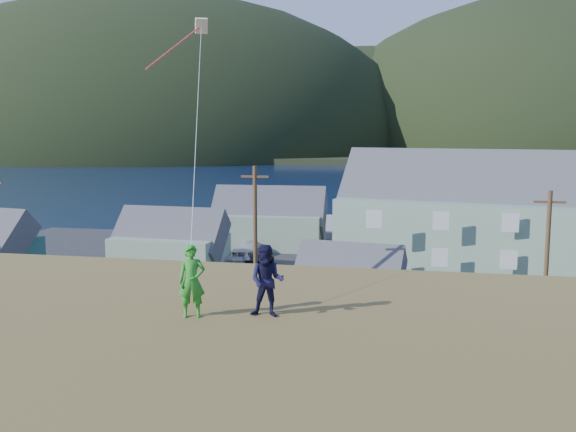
# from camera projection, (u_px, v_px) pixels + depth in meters

# --- Properties ---
(ground) EXTENTS (900.00, 900.00, 0.00)m
(ground) POSITION_uv_depth(u_px,v_px,m) (296.00, 344.00, 35.29)
(ground) COLOR #0A1638
(ground) RESTS_ON ground
(grass_strip) EXTENTS (110.00, 8.00, 0.10)m
(grass_strip) POSITION_uv_depth(u_px,v_px,m) (289.00, 356.00, 33.34)
(grass_strip) COLOR #4C3D19
(grass_strip) RESTS_ON ground
(waterfront_lot) EXTENTS (72.00, 36.00, 0.12)m
(waterfront_lot) POSITION_uv_depth(u_px,v_px,m) (334.00, 275.00, 51.81)
(waterfront_lot) COLOR #28282B
(waterfront_lot) RESTS_ON ground
(wharf) EXTENTS (26.00, 14.00, 0.90)m
(wharf) POSITION_uv_depth(u_px,v_px,m) (307.00, 226.00, 75.26)
(wharf) COLOR gray
(wharf) RESTS_ON ground
(far_shore) EXTENTS (900.00, 320.00, 2.00)m
(far_shore) POSITION_uv_depth(u_px,v_px,m) (403.00, 148.00, 355.96)
(far_shore) COLOR black
(far_shore) RESTS_ON ground
(far_hills) EXTENTS (760.00, 265.00, 143.00)m
(far_hills) POSITION_uv_depth(u_px,v_px,m) (479.00, 149.00, 299.82)
(far_hills) COLOR black
(far_hills) RESTS_ON ground
(lodge) EXTENTS (35.77, 16.58, 12.15)m
(lodge) POSITION_uv_depth(u_px,v_px,m) (554.00, 218.00, 51.23)
(lodge) COLOR gray
(lodge) RESTS_ON waterfront_lot
(shed_palegreen_near) EXTENTS (9.31, 6.18, 6.52)m
(shed_palegreen_near) POSITION_uv_depth(u_px,v_px,m) (170.00, 244.00, 52.22)
(shed_palegreen_near) COLOR gray
(shed_palegreen_near) RESTS_ON waterfront_lot
(shed_white) EXTENTS (7.44, 5.50, 5.42)m
(shed_white) POSITION_uv_depth(u_px,v_px,m) (349.00, 281.00, 40.99)
(shed_white) COLOR silver
(shed_white) RESTS_ON waterfront_lot
(shed_palegreen_far) EXTENTS (11.32, 6.74, 7.48)m
(shed_palegreen_far) POSITION_uv_depth(u_px,v_px,m) (269.00, 220.00, 63.30)
(shed_palegreen_far) COLOR gray
(shed_palegreen_far) RESTS_ON waterfront_lot
(utility_poles) EXTENTS (32.69, 0.24, 9.60)m
(utility_poles) POSITION_uv_depth(u_px,v_px,m) (245.00, 254.00, 36.74)
(utility_poles) COLOR #47331E
(utility_poles) RESTS_ON waterfront_lot
(parked_cars) EXTENTS (21.34, 12.91, 1.57)m
(parked_cars) POSITION_uv_depth(u_px,v_px,m) (255.00, 251.00, 57.75)
(parked_cars) COLOR silver
(parked_cars) RESTS_ON waterfront_lot
(kite_flyer_green) EXTENTS (0.76, 0.61, 1.80)m
(kite_flyer_green) POSITION_uv_depth(u_px,v_px,m) (192.00, 281.00, 15.68)
(kite_flyer_green) COLOR #278B25
(kite_flyer_green) RESTS_ON hillside
(kite_flyer_navy) EXTENTS (0.89, 0.70, 1.79)m
(kite_flyer_navy) POSITION_uv_depth(u_px,v_px,m) (267.00, 281.00, 15.72)
(kite_flyer_navy) COLOR black
(kite_flyer_navy) RESTS_ON hillside
(kite_rig) EXTENTS (2.01, 4.92, 11.72)m
(kite_rig) POSITION_uv_depth(u_px,v_px,m) (197.00, 32.00, 23.85)
(kite_rig) COLOR beige
(kite_rig) RESTS_ON ground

